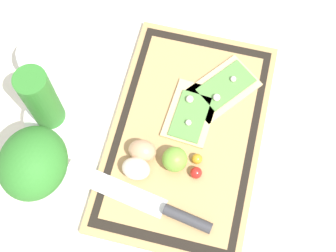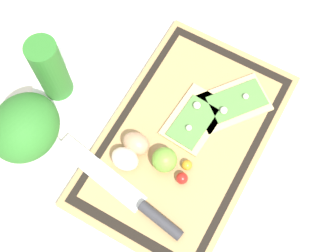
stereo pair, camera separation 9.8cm
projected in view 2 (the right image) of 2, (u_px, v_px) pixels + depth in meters
The scene contains 13 objects.
ground_plane at pixel (184, 140), 1.00m from camera, with size 6.00×6.00×0.00m, color silver.
cutting_board at pixel (184, 139), 1.00m from camera, with size 0.50×0.32×0.02m.
pizza_slice_near at pixel (233, 103), 1.01m from camera, with size 0.18×0.17×0.02m.
pizza_slice_far at pixel (194, 120), 1.00m from camera, with size 0.15×0.10×0.02m.
knife at pixel (139, 203), 0.93m from camera, with size 0.08×0.32×0.02m.
egg_brown at pixel (136, 143), 0.96m from camera, with size 0.05×0.06×0.05m, color tan.
egg_pink at pixel (125, 159), 0.95m from camera, with size 0.05×0.06×0.05m, color beige.
lime at pixel (164, 160), 0.94m from camera, with size 0.05×0.05×0.05m, color #70A838.
cherry_tomato_red at pixel (182, 178), 0.94m from camera, with size 0.02×0.02×0.02m, color red.
cherry_tomato_yellow at pixel (187, 165), 0.95m from camera, with size 0.02×0.02×0.02m, color orange.
herb_pot at pixel (58, 85), 0.97m from camera, with size 0.11×0.11×0.23m.
sauce_jar at pixel (68, 39), 1.05m from camera, with size 0.10×0.10×0.10m.
herb_glass at pixel (29, 133), 0.88m from camera, with size 0.14×0.12×0.20m.
Camera 2 is at (-0.32, -0.14, 0.94)m, focal length 50.00 mm.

